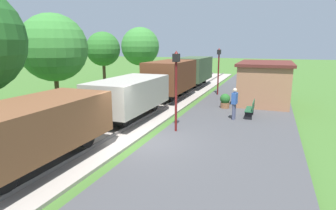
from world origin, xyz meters
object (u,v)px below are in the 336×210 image
person_waiting (234,102)px  freight_train (158,84)px  tree_trackside_mid (53,48)px  bench_near_hut (251,109)px  tree_field_left (140,47)px  lamp_post_near (176,76)px  station_hut (265,82)px  lamp_post_far (219,63)px  bench_down_platform (259,87)px  tree_trackside_far (103,49)px  potted_planter (225,101)px

person_waiting → freight_train: bearing=-15.1°
person_waiting → tree_trackside_mid: bearing=14.1°
bench_near_hut → tree_field_left: size_ratio=0.24×
bench_near_hut → lamp_post_near: bearing=-128.3°
station_hut → person_waiting: station_hut is taller
bench_near_hut → lamp_post_far: lamp_post_far is taller
bench_down_platform → tree_trackside_far: bearing=-169.1°
bench_near_hut → person_waiting: 1.26m
freight_train → station_hut: station_hut is taller
tree_trackside_far → tree_field_left: 7.85m
bench_down_platform → tree_trackside_far: 14.14m
station_hut → bench_near_hut: 4.85m
potted_planter → lamp_post_far: 5.31m
freight_train → person_waiting: freight_train is taller
freight_train → potted_planter: freight_train is taller
lamp_post_far → tree_trackside_far: tree_trackside_far is taller
bench_down_platform → potted_planter: (-1.72, -7.07, 0.00)m
potted_planter → tree_trackside_mid: bearing=-162.1°
person_waiting → tree_trackside_mid: tree_trackside_mid is taller
station_hut → lamp_post_near: bearing=-112.5°
bench_down_platform → person_waiting: size_ratio=0.88×
lamp_post_near → tree_trackside_mid: (-8.95, 2.34, 1.20)m
tree_field_left → potted_planter: bearing=-45.9°
station_hut → tree_field_left: bearing=146.5°
person_waiting → lamp_post_near: 4.11m
person_waiting → tree_field_left: (-12.85, 14.94, 2.79)m
lamp_post_far → freight_train: bearing=-124.5°
tree_trackside_mid → tree_trackside_far: (-1.53, 7.79, -0.21)m
bench_near_hut → person_waiting: person_waiting is taller
lamp_post_far → tree_trackside_far: 10.54m
freight_train → bench_down_platform: freight_train is taller
bench_down_platform → lamp_post_near: 13.26m
station_hut → tree_trackside_far: 14.30m
lamp_post_far → bench_near_hut: bearing=-64.7°
freight_train → potted_planter: (4.58, -0.00, -0.83)m
station_hut → lamp_post_far: bearing=153.9°
lamp_post_far → station_hut: bearing=-26.1°
station_hut → lamp_post_far: lamp_post_far is taller
bench_near_hut → tree_trackside_far: size_ratio=0.28×
potted_planter → lamp_post_near: bearing=-103.4°
lamp_post_near → tree_field_left: bearing=120.5°
bench_near_hut → lamp_post_far: (-3.07, 6.48, 2.08)m
bench_down_platform → tree_trackside_far: tree_trackside_far is taller
bench_down_platform → potted_planter: potted_planter is taller
station_hut → tree_trackside_mid: (-12.52, -6.27, 2.35)m
station_hut → freight_train: bearing=-156.6°
bench_near_hut → lamp_post_near: 5.36m
person_waiting → lamp_post_far: 7.83m
tree_trackside_far → lamp_post_near: bearing=-44.0°
bench_near_hut → tree_trackside_mid: tree_trackside_mid is taller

